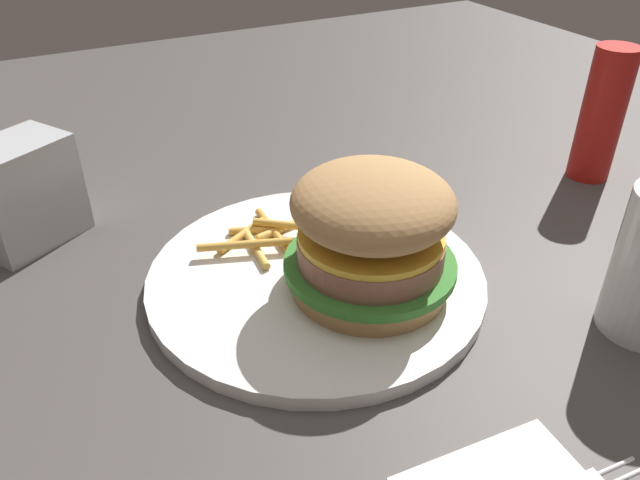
{
  "coord_description": "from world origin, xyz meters",
  "views": [
    {
      "loc": [
        -0.19,
        -0.36,
        0.31
      ],
      "look_at": [
        0.0,
        0.01,
        0.04
      ],
      "focal_mm": 34.84,
      "sensor_mm": 36.0,
      "label": 1
    }
  ],
  "objects_px": {
    "sandwich": "(371,232)",
    "ketchup_bottle": "(602,115)",
    "fries_pile": "(262,236)",
    "plate": "(320,276)",
    "napkin_dispenser": "(22,193)"
  },
  "relations": [
    {
      "from": "ketchup_bottle",
      "to": "sandwich",
      "type": "bearing_deg",
      "value": -167.37
    },
    {
      "from": "plate",
      "to": "napkin_dispenser",
      "type": "distance_m",
      "value": 0.28
    },
    {
      "from": "fries_pile",
      "to": "sandwich",
      "type": "bearing_deg",
      "value": -63.98
    },
    {
      "from": "ketchup_bottle",
      "to": "napkin_dispenser",
      "type": "bearing_deg",
      "value": 165.16
    },
    {
      "from": "plate",
      "to": "fries_pile",
      "type": "bearing_deg",
      "value": 111.44
    },
    {
      "from": "plate",
      "to": "ketchup_bottle",
      "type": "height_order",
      "value": "ketchup_bottle"
    },
    {
      "from": "napkin_dispenser",
      "to": "ketchup_bottle",
      "type": "bearing_deg",
      "value": 134.68
    },
    {
      "from": "sandwich",
      "to": "ketchup_bottle",
      "type": "relative_size",
      "value": 0.96
    },
    {
      "from": "fries_pile",
      "to": "ketchup_bottle",
      "type": "distance_m",
      "value": 0.38
    },
    {
      "from": "sandwich",
      "to": "ketchup_bottle",
      "type": "xyz_separation_m",
      "value": [
        0.33,
        0.07,
        0.01
      ]
    },
    {
      "from": "ketchup_bottle",
      "to": "fries_pile",
      "type": "bearing_deg",
      "value": 175.8
    },
    {
      "from": "sandwich",
      "to": "fries_pile",
      "type": "relative_size",
      "value": 1.27
    },
    {
      "from": "plate",
      "to": "fries_pile",
      "type": "distance_m",
      "value": 0.07
    },
    {
      "from": "fries_pile",
      "to": "ketchup_bottle",
      "type": "xyz_separation_m",
      "value": [
        0.38,
        -0.03,
        0.05
      ]
    },
    {
      "from": "napkin_dispenser",
      "to": "ketchup_bottle",
      "type": "xyz_separation_m",
      "value": [
        0.56,
        -0.15,
        0.02
      ]
    }
  ]
}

